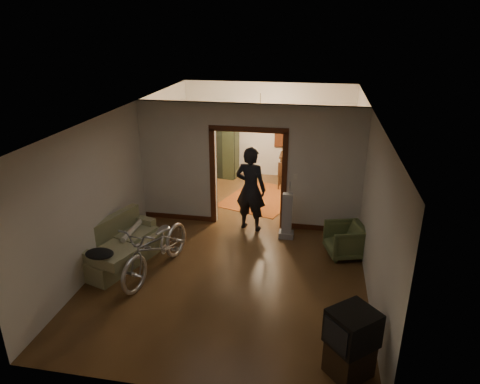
% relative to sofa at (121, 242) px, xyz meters
% --- Properties ---
extents(floor, '(5.00, 8.50, 0.01)m').
position_rel_sofa_xyz_m(floor, '(2.15, 1.38, -0.42)').
color(floor, '#3C2613').
rests_on(floor, ground).
extents(ceiling, '(5.00, 8.50, 0.01)m').
position_rel_sofa_xyz_m(ceiling, '(2.15, 1.38, 2.38)').
color(ceiling, white).
rests_on(ceiling, floor).
extents(wall_back, '(5.00, 0.02, 2.80)m').
position_rel_sofa_xyz_m(wall_back, '(2.15, 5.63, 0.98)').
color(wall_back, beige).
rests_on(wall_back, floor).
extents(wall_left, '(0.02, 8.50, 2.80)m').
position_rel_sofa_xyz_m(wall_left, '(-0.35, 1.38, 0.98)').
color(wall_left, beige).
rests_on(wall_left, floor).
extents(wall_right, '(0.02, 8.50, 2.80)m').
position_rel_sofa_xyz_m(wall_right, '(4.65, 1.38, 0.98)').
color(wall_right, beige).
rests_on(wall_right, floor).
extents(partition_wall, '(5.00, 0.14, 2.80)m').
position_rel_sofa_xyz_m(partition_wall, '(2.15, 2.13, 0.98)').
color(partition_wall, beige).
rests_on(partition_wall, floor).
extents(door_casing, '(1.74, 0.20, 2.32)m').
position_rel_sofa_xyz_m(door_casing, '(2.15, 2.13, 0.68)').
color(door_casing, '#3C1B0D').
rests_on(door_casing, floor).
extents(far_window, '(0.98, 0.06, 1.28)m').
position_rel_sofa_xyz_m(far_window, '(2.85, 5.59, 1.13)').
color(far_window, black).
rests_on(far_window, wall_back).
extents(chandelier, '(0.24, 0.24, 0.24)m').
position_rel_sofa_xyz_m(chandelier, '(2.15, 3.88, 1.93)').
color(chandelier, '#FFE0A5').
rests_on(chandelier, ceiling).
extents(light_switch, '(0.08, 0.01, 0.12)m').
position_rel_sofa_xyz_m(light_switch, '(3.20, 2.05, 0.83)').
color(light_switch, silver).
rests_on(light_switch, partition_wall).
extents(sofa, '(1.36, 2.01, 0.85)m').
position_rel_sofa_xyz_m(sofa, '(0.00, 0.00, 0.00)').
color(sofa, '#787A51').
rests_on(sofa, floor).
extents(rolled_paper, '(0.11, 0.86, 0.11)m').
position_rel_sofa_xyz_m(rolled_paper, '(0.10, 0.30, 0.11)').
color(rolled_paper, beige).
rests_on(rolled_paper, sofa).
extents(jacket, '(0.50, 0.37, 0.15)m').
position_rel_sofa_xyz_m(jacket, '(0.05, -0.91, 0.26)').
color(jacket, black).
rests_on(jacket, sofa).
extents(bicycle, '(1.15, 2.18, 1.09)m').
position_rel_sofa_xyz_m(bicycle, '(0.84, -0.28, 0.12)').
color(bicycle, silver).
rests_on(bicycle, floor).
extents(armchair, '(0.90, 0.89, 0.67)m').
position_rel_sofa_xyz_m(armchair, '(4.30, 1.03, -0.09)').
color(armchair, '#4F5D34').
rests_on(armchair, floor).
extents(tv_stand, '(0.70, 0.70, 0.47)m').
position_rel_sofa_xyz_m(tv_stand, '(4.22, -2.18, -0.19)').
color(tv_stand, black).
rests_on(tv_stand, floor).
extents(crt_tv, '(0.77, 0.77, 0.49)m').
position_rel_sofa_xyz_m(crt_tv, '(4.22, -2.18, 0.32)').
color(crt_tv, black).
rests_on(crt_tv, tv_stand).
extents(vacuum, '(0.33, 0.27, 1.04)m').
position_rel_sofa_xyz_m(vacuum, '(3.08, 1.59, 0.09)').
color(vacuum, gray).
rests_on(vacuum, floor).
extents(person, '(0.79, 0.61, 1.93)m').
position_rel_sofa_xyz_m(person, '(2.24, 1.88, 0.54)').
color(person, black).
rests_on(person, floor).
extents(oriental_rug, '(2.25, 2.58, 0.02)m').
position_rel_sofa_xyz_m(oriental_rug, '(2.25, 3.71, -0.42)').
color(oriental_rug, maroon).
rests_on(oriental_rug, floor).
extents(locker, '(0.99, 0.66, 1.84)m').
position_rel_sofa_xyz_m(locker, '(0.83, 5.24, 0.50)').
color(locker, '#232C1A').
rests_on(locker, floor).
extents(globe, '(0.26, 0.26, 0.26)m').
position_rel_sofa_xyz_m(globe, '(0.83, 5.24, 1.52)').
color(globe, '#1E5972').
rests_on(globe, locker).
extents(desk, '(1.19, 0.79, 0.82)m').
position_rel_sofa_xyz_m(desk, '(3.14, 5.13, -0.02)').
color(desk, '#311D10').
rests_on(desk, floor).
extents(desk_chair, '(0.40, 0.40, 0.81)m').
position_rel_sofa_xyz_m(desk_chair, '(2.79, 4.56, -0.02)').
color(desk_chair, '#311D10').
rests_on(desk_chair, floor).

